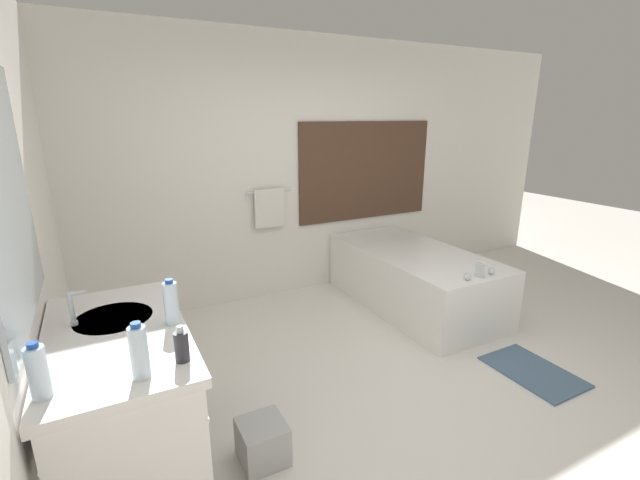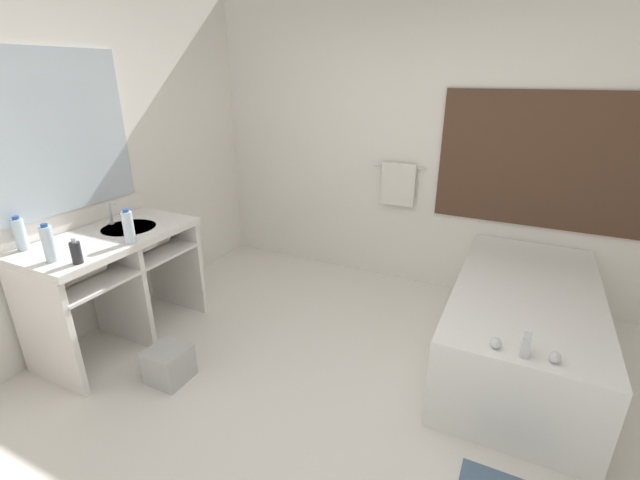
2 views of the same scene
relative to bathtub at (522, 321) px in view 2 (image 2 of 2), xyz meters
The scene contains 11 objects.
ground_plane 1.59m from the bathtub, 125.79° to the right, with size 16.00×16.00×0.00m, color silver.
wall_back_with_blinds 1.66m from the bathtub, 132.08° to the left, with size 7.40×0.13×2.70m.
wall_left_with_mirror 3.53m from the bathtub, 158.20° to the right, with size 0.08×7.40×2.70m.
vanity_counter 2.97m from the bathtub, 159.66° to the right, with size 0.65×1.20×0.87m.
sink_faucet 3.14m from the bathtub, 163.51° to the right, with size 0.09×0.04×0.18m.
bathtub is the anchor object (origin of this frame).
water_bottle_1 2.81m from the bathtub, 156.48° to the right, with size 0.07×0.07×0.24m.
water_bottle_2 3.45m from the bathtub, 153.97° to the right, with size 0.07×0.07×0.23m.
water_bottle_3 3.16m from the bathtub, 150.56° to the right, with size 0.07×0.07×0.24m.
soap_dispenser 2.98m from the bathtub, 149.78° to the right, with size 0.06×0.06×0.17m.
waste_bin 2.47m from the bathtub, 149.03° to the right, with size 0.26×0.26×0.24m.
Camera 2 is at (0.77, -1.70, 1.96)m, focal length 24.00 mm.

